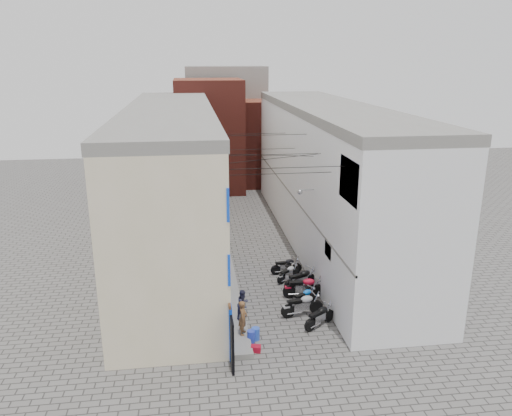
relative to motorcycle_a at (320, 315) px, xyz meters
name	(u,v)px	position (x,y,z in m)	size (l,w,h in m)	color
ground	(292,356)	(-1.72, -2.21, -0.55)	(90.00, 90.00, 0.00)	#5F5C59
plinth	(221,244)	(-3.77, 10.79, -0.42)	(0.90, 26.00, 0.25)	gray
building_left	(172,181)	(-6.70, 10.74, 3.95)	(5.10, 27.00, 9.00)	beige
building_right	(329,175)	(3.27, 10.79, 3.96)	(5.94, 26.00, 9.00)	white
building_far_brick_left	(209,136)	(-3.72, 25.79, 4.45)	(6.00, 6.00, 10.00)	maroon
building_far_brick_right	(260,142)	(1.28, 27.79, 3.45)	(5.00, 6.00, 8.00)	maroon
building_far_concrete	(226,122)	(-1.72, 31.79, 4.95)	(8.00, 5.00, 11.00)	gray
far_shopfront	(235,183)	(-1.72, 22.99, 0.65)	(2.00, 0.30, 2.40)	black
overhead_wires	(265,152)	(-1.72, 5.44, 6.58)	(5.80, 13.02, 1.32)	black
motorcycle_a	(320,315)	(0.00, 0.00, 0.00)	(0.60, 1.89, 1.09)	black
motorcycle_b	(302,304)	(-0.57, 1.07, 0.06)	(0.67, 2.11, 1.22)	#98989C
motorcycle_c	(304,297)	(-0.24, 2.02, -0.05)	(0.54, 1.70, 0.98)	blue
motorcycle_d	(304,286)	(-0.06, 2.90, 0.08)	(0.69, 2.18, 1.26)	#AC0C24
motorcycle_e	(301,278)	(0.03, 3.91, 0.06)	(0.66, 2.11, 1.22)	black
motorcycle_f	(288,273)	(-0.46, 4.96, -0.06)	(0.53, 1.68, 0.97)	#9C9DA0
motorcycle_g	(286,265)	(-0.40, 5.91, -0.02)	(0.57, 1.82, 1.05)	black
person_a	(243,318)	(-3.59, -0.60, 0.48)	(0.57, 0.37, 1.56)	brown
person_b	(243,304)	(-3.42, 0.77, 0.41)	(0.68, 0.53, 1.40)	#2C2C43
water_jug_near	(251,336)	(-3.27, -0.91, -0.27)	(0.35, 0.35, 0.54)	#253BBC
water_jug_far	(256,334)	(-3.05, -0.73, -0.27)	(0.36, 0.36, 0.56)	blue
red_crate	(256,349)	(-3.16, -1.65, -0.42)	(0.41, 0.31, 0.26)	maroon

